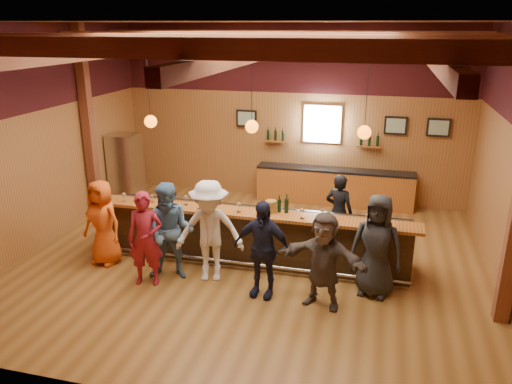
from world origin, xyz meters
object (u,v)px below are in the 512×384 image
Objects in this scene: customer_white at (210,231)px; customer_brown at (323,260)px; customer_orange at (103,222)px; bottle_a at (279,205)px; customer_redvest at (145,239)px; bar_counter at (255,234)px; stainless_fridge at (126,168)px; customer_navy at (262,249)px; customer_dark at (377,246)px; customer_denim at (170,232)px; back_bar_cabinet at (334,187)px; bartender at (339,212)px; ice_bucket at (271,207)px.

customer_brown is (2.10, -0.40, -0.12)m from customer_white.
bottle_a is (3.31, 0.74, 0.39)m from customer_orange.
bar_counter is at bearing 30.00° from customer_redvest.
bar_counter is 3.50× the size of stainless_fridge.
customer_dark reaches higher than customer_navy.
customer_orange reaches higher than bar_counter.
customer_denim is 0.72m from customer_white.
back_bar_cabinet is 5.01m from customer_brown.
customer_orange is 2.23m from customer_white.
customer_redvest reaches higher than bartender.
back_bar_cabinet is 4.98m from customer_navy.
back_bar_cabinet is 2.21× the size of customer_dark.
customer_white is (-1.76, -4.59, 0.47)m from back_bar_cabinet.
customer_brown reaches higher than bar_counter.
back_bar_cabinet is 2.19× the size of customer_denim.
customer_white reaches higher than stainless_fridge.
stainless_fridge is 5.87m from bartender.
customer_redvest is at bearing -171.63° from customer_navy.
customer_denim is at bearing 1.10° from customer_orange.
customer_dark is 1.90m from bartender.
stainless_fridge is 7.24m from customer_dark.
customer_redvest is 3.14m from customer_brown.
customer_white reaches higher than bar_counter.
customer_redvest is 1.00× the size of customer_navy.
ice_bucket is 0.16m from bottle_a.
stainless_fridge reaches higher than customer_navy.
customer_navy is 5.34× the size of bottle_a.
customer_white is at bearing -140.62° from ice_bucket.
customer_brown is 1.66m from bottle_a.
customer_dark is at bearing -19.53° from bottle_a.
customer_navy is (-0.71, -4.91, 0.39)m from back_bar_cabinet.
customer_orange is (1.32, -3.36, -0.06)m from stainless_fridge.
customer_navy is at bearing 2.42° from customer_orange.
customer_redvest is at bearing -138.00° from bar_counter.
bar_counter is 2.10m from customer_brown.
bottle_a is (-0.67, -3.74, 0.76)m from back_bar_cabinet.
back_bar_cabinet is at bearing 79.90° from bottle_a.
customer_redvest is 5.34× the size of bottle_a.
stainless_fridge is at bearing 158.08° from customer_brown.
ice_bucket is at bearing -151.57° from bottle_a.
stainless_fridge is at bearing 150.52° from bottle_a.
ice_bucket is (1.99, 1.21, 0.36)m from customer_redvest.
stainless_fridge is 5.33m from bottle_a.
customer_brown is 2.33m from bartender.
customer_redvest is at bearing -57.43° from stainless_fridge.
back_bar_cabinet is (1.18, 3.57, -0.05)m from bar_counter.
customer_white is (0.71, 0.12, 0.03)m from customer_denim.
back_bar_cabinet is 17.25× the size of ice_bucket.
customer_dark is (2.35, -0.82, 0.38)m from bar_counter.
customer_dark is at bearing -16.18° from ice_bucket.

